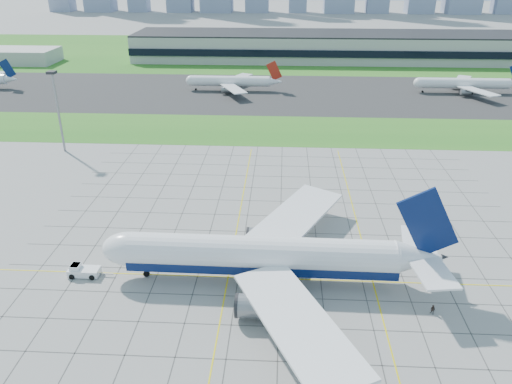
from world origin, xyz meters
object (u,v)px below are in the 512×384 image
crew_near (146,268)px  crew_far (433,310)px  light_mast (57,102)px  distant_jet_2 (465,83)px  pushback_tug (83,271)px  distant_jet_1 (231,81)px  airliner (264,256)px

crew_near → crew_far: bearing=-94.8°
light_mast → distant_jet_2: (152.96, 84.57, -11.69)m
light_mast → distant_jet_2: size_ratio=0.55×
pushback_tug → crew_far: bearing=-6.5°
distant_jet_1 → distant_jet_2: bearing=0.7°
pushback_tug → distant_jet_1: 151.91m
airliner → crew_near: (-23.36, 1.75, -4.86)m
pushback_tug → distant_jet_2: bearing=52.2°
distant_jet_1 → distant_jet_2: 107.26m
light_mast → pushback_tug: bearing=-65.1°
light_mast → distant_jet_1: size_ratio=0.60×
light_mast → crew_far: 124.17m
airliner → distant_jet_2: 175.01m
distant_jet_1 → airliner: bearing=-82.0°
pushback_tug → distant_jet_2: distant_jet_2 is taller
distant_jet_1 → light_mast: bearing=-118.8°
crew_near → airliner: bearing=-88.3°
airliner → distant_jet_1: (-21.26, 151.07, -1.21)m
crew_far → distant_jet_2: 170.29m
light_mast → distant_jet_2: 175.17m
light_mast → pushback_tug: light_mast is taller
crew_near → crew_far: size_ratio=0.90×
light_mast → distant_jet_2: bearing=28.9°
pushback_tug → crew_far: size_ratio=4.73×
light_mast → crew_far: size_ratio=13.79×
pushback_tug → distant_jet_2: size_ratio=0.19×
crew_near → distant_jet_1: bearing=5.1°
crew_far → pushback_tug: bearing=-144.9°
crew_near → crew_far: (53.25, -10.07, 0.10)m
crew_far → light_mast: bearing=-176.0°
distant_jet_1 → crew_near: bearing=-90.8°
airliner → crew_far: bearing=-14.9°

